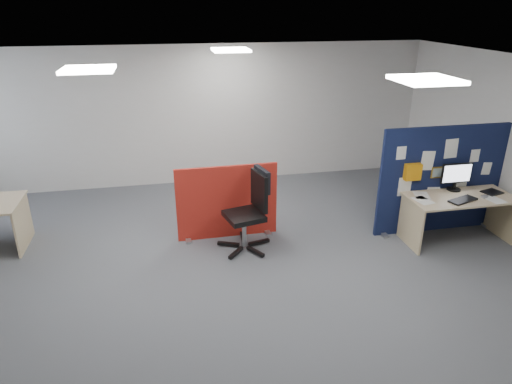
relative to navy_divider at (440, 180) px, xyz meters
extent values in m
plane|color=#4B4D52|center=(-3.46, -0.59, -0.86)|extent=(9.00, 9.00, 0.00)
cube|color=white|center=(-3.46, -0.59, 1.84)|extent=(9.00, 7.00, 0.02)
cube|color=silver|center=(-3.46, 2.91, 0.49)|extent=(9.00, 0.02, 2.70)
cube|color=white|center=(-1.46, -1.59, 1.81)|extent=(0.60, 0.60, 0.04)
cube|color=white|center=(-4.96, -0.09, 1.81)|extent=(0.60, 0.60, 0.04)
cube|color=white|center=(-2.96, 1.91, 1.81)|extent=(0.60, 0.60, 0.04)
cube|color=#0F1237|center=(0.02, 0.00, 0.00)|extent=(2.08, 0.06, 1.71)
cube|color=#9D9EA2|center=(-0.87, 0.00, -0.84)|extent=(0.08, 0.30, 0.04)
cube|color=#9D9EA2|center=(0.90, 0.00, -0.84)|extent=(0.08, 0.30, 0.04)
cube|color=white|center=(-0.74, -0.03, 0.49)|extent=(0.15, 0.01, 0.20)
cube|color=white|center=(-0.29, -0.03, 0.34)|extent=(0.21, 0.01, 0.30)
cube|color=white|center=(0.07, -0.03, 0.51)|extent=(0.21, 0.01, 0.30)
cube|color=white|center=(0.50, -0.03, 0.37)|extent=(0.15, 0.01, 0.20)
cube|color=white|center=(-0.62, -0.03, -0.05)|extent=(0.21, 0.01, 0.30)
cube|color=white|center=(0.34, -0.03, -0.09)|extent=(0.21, 0.01, 0.30)
cube|color=white|center=(0.75, -0.03, 0.15)|extent=(0.15, 0.01, 0.20)
cube|color=white|center=(-0.13, -0.03, -0.25)|extent=(0.21, 0.01, 0.30)
cube|color=gold|center=(-0.08, -0.03, 0.14)|extent=(0.24, 0.01, 0.18)
cube|color=orange|center=(-0.54, -0.08, 0.20)|extent=(0.25, 0.10, 0.25)
cube|color=tan|center=(0.12, -0.40, -0.14)|extent=(1.60, 0.71, 0.03)
cube|color=tan|center=(-0.65, -0.40, -0.51)|extent=(0.03, 0.65, 0.70)
cube|color=tan|center=(0.89, -0.40, -0.51)|extent=(0.03, 0.65, 0.70)
cube|color=tan|center=(0.12, -0.07, -0.31)|extent=(1.44, 0.02, 0.30)
cylinder|color=black|center=(0.16, -0.14, -0.12)|extent=(0.21, 0.21, 0.02)
cube|color=black|center=(0.16, -0.14, -0.06)|extent=(0.04, 0.03, 0.10)
cube|color=black|center=(0.16, -0.14, 0.15)|extent=(0.49, 0.04, 0.31)
cube|color=silver|center=(0.16, -0.16, 0.15)|extent=(0.45, 0.01, 0.27)
cube|color=black|center=(0.04, -0.54, -0.11)|extent=(0.48, 0.32, 0.02)
cube|color=#9D9EA2|center=(0.43, -0.49, -0.11)|extent=(0.11, 0.09, 0.03)
cube|color=black|center=(0.67, -0.35, -0.12)|extent=(0.33, 0.29, 0.01)
cube|color=#A91815|center=(-3.28, 0.43, -0.28)|extent=(1.55, 0.08, 1.16)
cube|color=#9D9EA2|center=(-3.91, 0.43, -0.84)|extent=(0.08, 0.30, 0.04)
cube|color=#9D9EA2|center=(-2.66, 0.43, -0.84)|extent=(0.08, 0.30, 0.04)
cube|color=tan|center=(-6.31, 0.73, -0.51)|extent=(0.03, 0.79, 0.70)
cube|color=black|center=(-2.86, 0.05, -0.81)|extent=(0.34, 0.13, 0.04)
cube|color=black|center=(-3.08, 0.24, -0.81)|extent=(0.08, 0.34, 0.04)
cube|color=black|center=(-3.33, 0.09, -0.81)|extent=(0.33, 0.18, 0.04)
cube|color=black|center=(-3.26, -0.19, -0.81)|extent=(0.26, 0.29, 0.04)
cube|color=black|center=(-2.97, -0.21, -0.81)|extent=(0.22, 0.31, 0.04)
cylinder|color=#9D9EA2|center=(-3.10, -0.01, -0.58)|extent=(0.07, 0.07, 0.47)
cube|color=black|center=(-3.10, -0.01, -0.32)|extent=(0.62, 0.62, 0.08)
cube|color=black|center=(-2.86, 0.05, 0.03)|extent=(0.16, 0.47, 0.56)
cube|color=black|center=(-2.82, 0.06, 0.20)|extent=(0.16, 0.43, 0.33)
cube|color=white|center=(-0.52, -0.41, -0.13)|extent=(0.26, 0.33, 0.00)
cube|color=white|center=(-0.44, -0.23, -0.13)|extent=(0.29, 0.35, 0.00)
cube|color=white|center=(0.52, -0.59, -0.13)|extent=(0.25, 0.33, 0.00)
camera|label=1|loc=(-4.11, -5.89, 2.55)|focal=32.00mm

